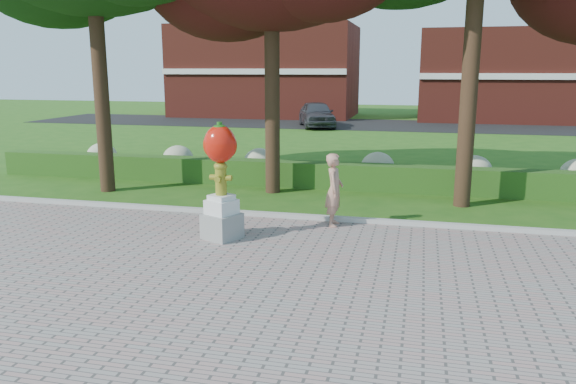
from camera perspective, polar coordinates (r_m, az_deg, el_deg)
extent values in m
plane|color=#245515|center=(11.06, 0.46, -7.01)|extent=(100.00, 100.00, 0.00)
cube|color=gray|center=(7.54, -6.68, -16.69)|extent=(40.00, 14.00, 0.04)
cube|color=#ADADA5|center=(13.85, 3.25, -2.70)|extent=(40.00, 0.18, 0.15)
cube|color=#214E16|center=(17.64, 5.58, 1.62)|extent=(24.00, 0.70, 0.80)
ellipsoid|color=tan|center=(21.64, -18.37, 3.45)|extent=(1.10, 1.10, 0.99)
ellipsoid|color=tan|center=(20.23, -11.10, 3.27)|extent=(1.10, 1.10, 0.99)
ellipsoid|color=tan|center=(19.19, -2.91, 3.00)|extent=(1.10, 1.10, 0.99)
ellipsoid|color=tan|center=(18.49, 9.09, 2.50)|extent=(1.10, 1.10, 0.99)
ellipsoid|color=tan|center=(18.51, 18.39, 2.03)|extent=(1.10, 1.10, 0.99)
cube|color=black|center=(38.42, 9.94, 6.73)|extent=(50.00, 8.00, 0.02)
cube|color=maroon|center=(45.86, -2.23, 12.16)|extent=(14.00, 8.00, 7.00)
cube|color=maroon|center=(44.54, 21.13, 10.96)|extent=(12.00, 8.00, 6.40)
cylinder|color=black|center=(17.82, -18.52, 10.75)|extent=(0.44, 0.44, 6.72)
cylinder|color=black|center=(16.75, -1.61, 10.35)|extent=(0.44, 0.44, 6.16)
cylinder|color=black|center=(15.71, 18.05, 11.67)|extent=(0.44, 0.44, 7.28)
cube|color=gray|center=(12.37, -6.71, -3.45)|extent=(0.92, 0.92, 0.56)
cube|color=silver|center=(12.26, -6.76, -1.50)|extent=(0.74, 0.74, 0.31)
cube|color=silver|center=(12.21, -6.79, -0.53)|extent=(0.59, 0.59, 0.11)
cylinder|color=olive|center=(12.13, -6.83, 1.16)|extent=(0.24, 0.24, 0.62)
ellipsoid|color=olive|center=(12.08, -6.87, 2.61)|extent=(0.29, 0.29, 0.20)
cylinder|color=olive|center=(12.18, -7.63, 1.50)|extent=(0.13, 0.12, 0.12)
cylinder|color=olive|center=(12.06, -6.04, 1.43)|extent=(0.13, 0.12, 0.12)
cylinder|color=olive|center=(11.97, -7.11, 1.32)|extent=(0.13, 0.13, 0.13)
cylinder|color=olive|center=(12.06, -6.88, 3.03)|extent=(0.09, 0.09, 0.06)
ellipsoid|color=red|center=(12.01, -6.93, 4.86)|extent=(0.70, 0.62, 0.81)
ellipsoid|color=red|center=(12.08, -7.82, 4.77)|extent=(0.34, 0.34, 0.51)
ellipsoid|color=red|center=(11.94, -6.02, 4.73)|extent=(0.34, 0.34, 0.51)
cylinder|color=#1F5C15|center=(11.96, -6.98, 6.76)|extent=(0.11, 0.11, 0.13)
ellipsoid|color=#1F5C15|center=(11.96, -6.97, 6.60)|extent=(0.27, 0.27, 0.09)
imported|color=tan|center=(13.21, 4.72, 0.22)|extent=(0.44, 0.65, 1.72)
imported|color=#393A40|center=(36.46, 2.93, 7.92)|extent=(3.41, 5.23, 1.65)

